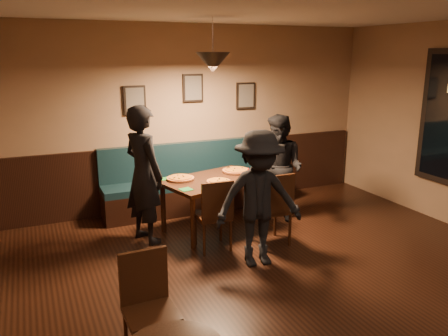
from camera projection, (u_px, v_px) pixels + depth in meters
name	position (u px, v px, depth m)	size (l,w,h in m)	color
floor	(322.00, 312.00, 4.20)	(7.00, 7.00, 0.00)	black
wall_back	(193.00, 117.00, 6.96)	(6.00, 6.00, 0.00)	#8C704F
wainscot	(194.00, 173.00, 7.15)	(5.88, 0.06, 1.00)	black
booth_bench	(200.00, 178.00, 6.91)	(3.00, 0.60, 1.00)	#0F232D
picture_left	(135.00, 100.00, 6.50)	(0.32, 0.04, 0.42)	black
picture_center	(193.00, 88.00, 6.82)	(0.32, 0.04, 0.42)	black
picture_right	(246.00, 96.00, 7.21)	(0.32, 0.04, 0.42)	black
pendant_lamp	(213.00, 62.00, 5.66)	(0.44, 0.44, 0.25)	black
dining_table	(214.00, 204.00, 6.13)	(1.34, 0.86, 0.72)	black
chair_near_left	(213.00, 214.00, 5.49)	(0.40, 0.40, 0.90)	black
chair_near_right	(271.00, 208.00, 5.63)	(0.42, 0.42, 0.95)	black
diner_left	(144.00, 175.00, 5.62)	(0.64, 0.42, 1.76)	black
diner_right	(280.00, 168.00, 6.41)	(0.74, 0.58, 1.53)	black
diner_front	(259.00, 199.00, 5.00)	(1.01, 0.58, 1.56)	black
pizza_a	(180.00, 178.00, 5.99)	(0.37, 0.37, 0.04)	#CA6826
pizza_b	(219.00, 181.00, 5.86)	(0.31, 0.31, 0.04)	gold
pizza_c	(236.00, 171.00, 6.38)	(0.39, 0.39, 0.04)	orange
soda_glass	(263.00, 174.00, 5.96)	(0.08, 0.08, 0.16)	black
tabasco_bottle	(248.00, 171.00, 6.21)	(0.03, 0.03, 0.11)	maroon
napkin_a	(165.00, 179.00, 6.03)	(0.14, 0.14, 0.01)	#1F7626
napkin_b	(186.00, 189.00, 5.56)	(0.15, 0.15, 0.01)	#217C33
cutlery_set	(219.00, 186.00, 5.70)	(0.02, 0.19, 0.00)	#BABABF
cafe_chair_far	(151.00, 312.00, 3.43)	(0.39, 0.39, 0.88)	#311A0D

